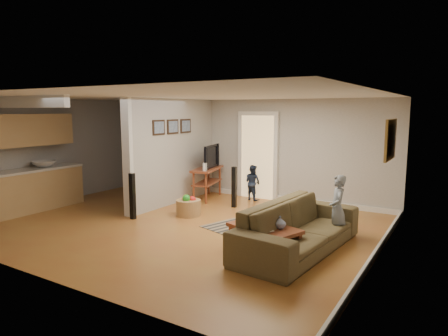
{
  "coord_description": "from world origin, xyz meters",
  "views": [
    {
      "loc": [
        4.78,
        -6.08,
        2.24
      ],
      "look_at": [
        0.73,
        0.59,
        1.1
      ],
      "focal_mm": 32.0,
      "sensor_mm": 36.0,
      "label": 1
    }
  ],
  "objects": [
    {
      "name": "sofa",
      "position": [
        2.6,
        -0.2,
        0.0
      ],
      "size": [
        1.29,
        2.75,
        0.78
      ],
      "primitive_type": "imported",
      "rotation": [
        0.0,
        0.0,
        1.48
      ],
      "color": "#4B3C25",
      "rests_on": "ground"
    },
    {
      "name": "tv_console",
      "position": [
        -0.73,
        2.2,
        0.72
      ],
      "size": [
        0.76,
        1.33,
        1.08
      ],
      "rotation": [
        0.0,
        0.0,
        0.25
      ],
      "color": "brown",
      "rests_on": "ground"
    },
    {
      "name": "speaker_left",
      "position": [
        -1.0,
        -0.2,
        0.48
      ],
      "size": [
        0.1,
        0.1,
        0.96
      ],
      "primitive_type": "cube",
      "rotation": [
        0.0,
        0.0,
        0.03
      ],
      "color": "black",
      "rests_on": "ground"
    },
    {
      "name": "toddler",
      "position": [
        0.3,
        2.66,
        0.0
      ],
      "size": [
        0.51,
        0.44,
        0.89
      ],
      "primitive_type": "imported",
      "rotation": [
        0.0,
        0.0,
        2.87
      ],
      "color": "#202C44",
      "rests_on": "ground"
    },
    {
      "name": "coffee_table",
      "position": [
        2.2,
        -0.59,
        0.34
      ],
      "size": [
        1.26,
        0.97,
        0.65
      ],
      "rotation": [
        0.0,
        0.0,
        -0.34
      ],
      "color": "brown",
      "rests_on": "ground"
    },
    {
      "name": "speaker_right",
      "position": [
        0.29,
        1.76,
        0.48
      ],
      "size": [
        0.1,
        0.1,
        0.95
      ],
      "primitive_type": "cube",
      "rotation": [
        0.0,
        0.0,
        0.07
      ],
      "color": "black",
      "rests_on": "ground"
    },
    {
      "name": "room_shell",
      "position": [
        -1.07,
        0.43,
        1.46
      ],
      "size": [
        7.54,
        6.02,
        2.52
      ],
      "color": "#A5A39F",
      "rests_on": "ground"
    },
    {
      "name": "area_rug",
      "position": [
        1.83,
        0.5,
        0.01
      ],
      "size": [
        2.67,
        2.28,
        0.01
      ],
      "primitive_type": "cube",
      "rotation": [
        0.0,
        0.0,
        -0.31
      ],
      "color": "black",
      "rests_on": "ground"
    },
    {
      "name": "toy_basket",
      "position": [
        -0.18,
        0.62,
        0.19
      ],
      "size": [
        0.52,
        0.52,
        0.47
      ],
      "color": "#9A6B42",
      "rests_on": "ground"
    },
    {
      "name": "child",
      "position": [
        3.0,
        0.56,
        0.0
      ],
      "size": [
        0.43,
        0.5,
        1.16
      ],
      "primitive_type": "imported",
      "rotation": [
        0.0,
        0.0,
        -1.15
      ],
      "color": "gray",
      "rests_on": "ground"
    },
    {
      "name": "ground",
      "position": [
        0.0,
        0.0,
        0.0
      ],
      "size": [
        7.5,
        7.5,
        0.0
      ],
      "primitive_type": "plane",
      "color": "#9B5127",
      "rests_on": "ground"
    }
  ]
}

